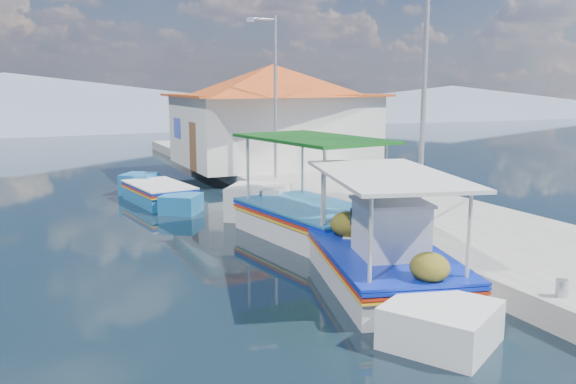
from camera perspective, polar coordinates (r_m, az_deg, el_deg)
name	(u,v)px	position (r m, az deg, el deg)	size (l,w,h in m)	color
ground	(281,300)	(11.41, -0.64, -10.31)	(160.00, 160.00, 0.00)	black
quay	(375,205)	(19.16, 8.32, -1.19)	(5.00, 44.00, 0.50)	#ACAAA1
bollards	(328,202)	(17.40, 3.86, -0.92)	(0.20, 17.20, 0.30)	#A5A8AD
main_caique	(381,262)	(12.20, 8.91, -6.62)	(3.55, 7.51, 2.56)	silver
caique_green_canopy	(311,221)	(15.86, 2.17, -2.76)	(3.10, 7.85, 2.97)	silver
caique_blue_hull	(159,195)	(20.99, -12.23, -0.27)	(2.15, 5.50, 0.99)	#1B67A2
harbor_building	(273,113)	(26.94, -1.44, 7.59)	(10.49, 10.49, 4.40)	silver
lamp_post_near	(421,91)	(14.71, 12.56, 9.40)	(1.21, 0.14, 6.00)	#A5A8AD
lamp_post_far	(273,89)	(22.57, -1.44, 9.82)	(1.21, 0.14, 6.00)	#A5A8AD
mountain_ridge	(126,103)	(66.70, -15.17, 8.16)	(171.40, 96.00, 5.50)	slate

